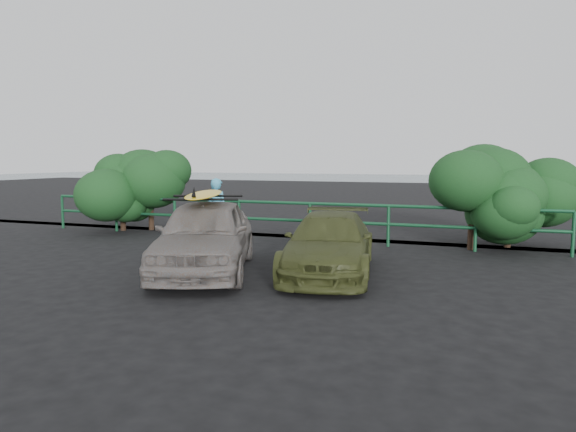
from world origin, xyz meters
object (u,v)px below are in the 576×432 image
at_px(surfboard, 204,194).
at_px(guardrail, 274,221).
at_px(man, 217,210).
at_px(olive_vehicle, 329,244).
at_px(sedan, 205,235).

bearing_deg(surfboard, guardrail, 72.30).
bearing_deg(surfboard, man, 93.99).
height_order(olive_vehicle, surfboard, surfboard).
xyz_separation_m(sedan, olive_vehicle, (2.25, 0.66, -0.14)).
bearing_deg(sedan, man, 93.99).
bearing_deg(guardrail, man, -155.49).
xyz_separation_m(sedan, surfboard, (0.00, -0.00, 0.78)).
bearing_deg(man, guardrail, -147.76).
bearing_deg(man, surfboard, 121.71).
xyz_separation_m(olive_vehicle, surfboard, (-2.25, -0.66, 0.92)).
bearing_deg(olive_vehicle, sedan, -172.88).
distance_m(guardrail, sedan, 3.99).
distance_m(olive_vehicle, surfboard, 2.52).
distance_m(olive_vehicle, man, 4.63).
bearing_deg(surfboard, olive_vehicle, -3.55).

